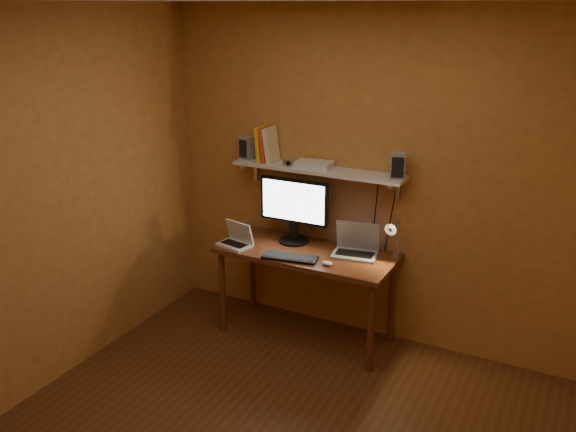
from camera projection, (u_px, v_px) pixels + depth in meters
The scene contains 14 objects.
room at pixel (266, 249), 3.36m from camera, with size 3.44×3.24×2.64m.
desk at pixel (306, 261), 4.80m from camera, with size 1.40×0.60×0.75m.
wall_shelf at pixel (318, 170), 4.73m from camera, with size 1.40×0.25×0.21m.
monitor at pixel (294, 207), 4.86m from camera, with size 0.58×0.25×0.53m.
laptop at pixel (356, 246), 4.69m from camera, with size 0.37×0.29×0.25m.
netbook at pixel (237, 239), 4.87m from camera, with size 0.29×0.23×0.19m.
keyboard at pixel (290, 257), 4.62m from camera, with size 0.42×0.14×0.02m, color black.
mouse at pixel (327, 263), 4.50m from camera, with size 0.09×0.06×0.03m, color silver.
desk_lamp at pixel (394, 235), 4.52m from camera, with size 0.09×0.23×0.38m.
speaker_left at pixel (248, 148), 4.98m from camera, with size 0.10×0.10×0.19m, color gray.
speaker_right at pixel (398, 166), 4.41m from camera, with size 0.11×0.11×0.19m, color gray.
books at pixel (267, 144), 4.89m from camera, with size 0.14×0.19×0.28m.
shelf_camera at pixel (289, 163), 4.76m from camera, with size 0.10×0.05×0.06m.
router at pixel (314, 164), 4.74m from camera, with size 0.28×0.18×0.05m, color silver.
Camera 1 is at (1.54, -2.70, 2.57)m, focal length 38.00 mm.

